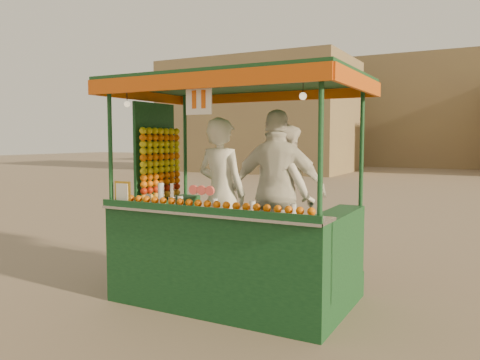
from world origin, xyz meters
The scene contains 7 objects.
ground centered at (0.00, 0.00, 0.00)m, with size 90.00×90.00×0.00m, color #766654.
building_left centered at (-9.00, 20.00, 3.00)m, with size 10.00×6.00×6.00m, color olive.
building_center centered at (-2.00, 30.00, 3.50)m, with size 14.00×7.00×7.00m, color olive.
juice_cart centered at (0.18, 0.12, 0.77)m, with size 2.64×1.71×2.40m.
vendor_left centered at (-0.04, 0.39, 1.13)m, with size 0.67×0.49×1.71m.
vendor_middle centered at (0.62, 0.67, 1.10)m, with size 1.01×1.00×1.65m.
vendor_right centered at (0.60, 0.53, 1.18)m, with size 1.12×0.65×1.80m.
Camera 1 is at (2.70, -4.32, 1.75)m, focal length 35.99 mm.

